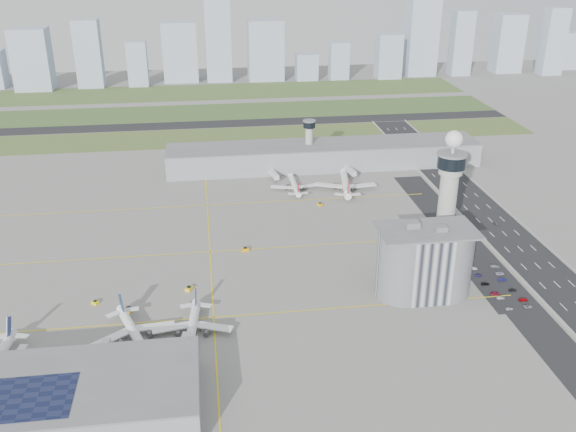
{
  "coord_description": "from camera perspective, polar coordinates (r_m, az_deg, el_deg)",
  "views": [
    {
      "loc": [
        -40.07,
        -257.4,
        146.43
      ],
      "look_at": [
        0.0,
        35.0,
        15.0
      ],
      "focal_mm": 40.0,
      "sensor_mm": 36.0,
      "label": 1
    }
  ],
  "objects": [
    {
      "name": "car_hw_2",
      "position": [
        434.98,
        14.44,
        3.64
      ],
      "size": [
        2.75,
        4.69,
        1.22
      ],
      "primitive_type": "imported",
      "rotation": [
        0.0,
        0.0,
        0.17
      ],
      "color": "navy",
      "rests_on": "ground"
    },
    {
      "name": "skyline_bldg_8",
      "position": [
        697.19,
        -6.24,
        15.23
      ],
      "size": [
        26.33,
        21.06,
        83.39
      ],
      "primitive_type": "cube",
      "color": "#9EADC1",
      "rests_on": "ground"
    },
    {
      "name": "skyline_bldg_7",
      "position": [
        704.16,
        -9.57,
        14.22
      ],
      "size": [
        35.76,
        28.61,
        61.22
      ],
      "primitive_type": "cube",
      "color": "#9EADC1",
      "rests_on": "ground"
    },
    {
      "name": "skyline_bldg_10",
      "position": [
        703.06,
        1.66,
        13.13
      ],
      "size": [
        23.01,
        18.41,
        27.75
      ],
      "primitive_type": "cube",
      "color": "#9EADC1",
      "rests_on": "ground"
    },
    {
      "name": "car_hw_1",
      "position": [
        367.16,
        18.02,
        -0.65
      ],
      "size": [
        1.28,
        3.59,
        1.18
      ],
      "primitive_type": "imported",
      "rotation": [
        0.0,
        0.0,
        -0.01
      ],
      "color": "#262628",
      "rests_on": "ground"
    },
    {
      "name": "jet_bridge_near_0",
      "position": [
        253.99,
        -23.53,
        -12.75
      ],
      "size": [
        5.39,
        14.31,
        5.7
      ],
      "primitive_type": null,
      "rotation": [
        0.0,
        0.0,
        1.4
      ],
      "color": "silver",
      "rests_on": "ground"
    },
    {
      "name": "barrier_left",
      "position": [
        327.76,
        18.69,
        -3.79
      ],
      "size": [
        0.6,
        500.0,
        1.2
      ],
      "primitive_type": "cube",
      "color": "#9E9E99",
      "rests_on": "ground"
    },
    {
      "name": "secondary_tower",
      "position": [
        432.64,
        1.88,
        6.83
      ],
      "size": [
        8.6,
        8.6,
        31.9
      ],
      "color": "#ADAAA5",
      "rests_on": "ground"
    },
    {
      "name": "skyline_bldg_4",
      "position": [
        702.09,
        -21.8,
        12.82
      ],
      "size": [
        35.81,
        28.65,
        60.36
      ],
      "primitive_type": "cube",
      "color": "#9EADC1",
      "rests_on": "ground"
    },
    {
      "name": "admin_building",
      "position": [
        284.76,
        12.04,
        -3.99
      ],
      "size": [
        42.0,
        24.0,
        33.5
      ],
      "color": "#B2B2B7",
      "rests_on": "ground"
    },
    {
      "name": "taxiway_line_v",
      "position": [
        322.56,
        -6.95,
        -3.19
      ],
      "size": [
        0.6,
        260.0,
        0.01
      ],
      "primitive_type": "cube",
      "color": "yellow",
      "rests_on": "ground"
    },
    {
      "name": "skyline_bldg_14",
      "position": [
        749.16,
        15.14,
        14.61
      ],
      "size": [
        21.59,
        17.28,
        68.75
      ],
      "primitive_type": "cube",
      "color": "#9EADC1",
      "rests_on": "ground"
    },
    {
      "name": "near_terminal",
      "position": [
        229.49,
        -18.79,
        -15.12
      ],
      "size": [
        84.0,
        42.0,
        13.0
      ],
      "color": "gray",
      "rests_on": "ground"
    },
    {
      "name": "tug_3",
      "position": [
        321.45,
        -3.83,
        -2.95
      ],
      "size": [
        3.8,
        2.83,
        2.06
      ],
      "primitive_type": null,
      "rotation": [
        0.0,
        0.0,
        1.69
      ],
      "color": "orange",
      "rests_on": "ground"
    },
    {
      "name": "parking_lot",
      "position": [
        305.36,
        18.21,
        -5.97
      ],
      "size": [
        20.0,
        44.0,
        0.1
      ],
      "primitive_type": "cube",
      "color": "black",
      "rests_on": "ground"
    },
    {
      "name": "highway",
      "position": [
        334.26,
        20.84,
        -3.67
      ],
      "size": [
        28.0,
        500.0,
        0.1
      ],
      "primitive_type": "cube",
      "color": "black",
      "rests_on": "ground"
    },
    {
      "name": "car_lot_8",
      "position": [
        303.49,
        19.34,
        -6.22
      ],
      "size": [
        3.47,
        1.46,
        1.17
      ],
      "primitive_type": "imported",
      "rotation": [
        0.0,
        0.0,
        1.59
      ],
      "color": "black",
      "rests_on": "ground"
    },
    {
      "name": "tug_0",
      "position": [
        289.36,
        -16.77,
        -7.35
      ],
      "size": [
        3.56,
        3.36,
        1.7
      ],
      "primitive_type": null,
      "rotation": [
        0.0,
        0.0,
        -2.21
      ],
      "color": "yellow",
      "rests_on": "ground"
    },
    {
      "name": "car_lot_11",
      "position": [
        321.06,
        17.92,
        -4.27
      ],
      "size": [
        4.57,
        2.05,
        1.3
      ],
      "primitive_type": "imported",
      "rotation": [
        0.0,
        0.0,
        1.52
      ],
      "color": "gray",
      "rests_on": "ground"
    },
    {
      "name": "airplane_near_c",
      "position": [
        258.29,
        -8.55,
        -9.4
      ],
      "size": [
        36.19,
        41.36,
        10.74
      ],
      "primitive_type": null,
      "rotation": [
        0.0,
        0.0,
        -1.67
      ],
      "color": "white",
      "rests_on": "ground"
    },
    {
      "name": "airplane_far_a",
      "position": [
        395.99,
        0.58,
        3.07
      ],
      "size": [
        30.09,
        35.38,
        9.9
      ],
      "primitive_type": null,
      "rotation": [
        0.0,
        0.0,
        1.57
      ],
      "color": "white",
      "rests_on": "ground"
    },
    {
      "name": "skyline_bldg_6",
      "position": [
        689.42,
        -13.23,
        13.04
      ],
      "size": [
        20.04,
        16.03,
        45.2
      ],
      "primitive_type": "cube",
      "color": "#9EADC1",
      "rests_on": "ground"
    },
    {
      "name": "jet_bridge_near_2",
      "position": [
        243.64,
        -9.55,
        -12.5
      ],
      "size": [
        5.39,
        14.31,
        5.7
      ],
      "primitive_type": null,
      "rotation": [
        0.0,
        0.0,
        1.4
      ],
      "color": "silver",
      "rests_on": "ground"
    },
    {
      "name": "tug_4",
      "position": [
        400.73,
        0.02,
        2.7
      ],
      "size": [
        2.74,
        3.35,
        1.69
      ],
      "primitive_type": null,
      "rotation": [
        0.0,
        0.0,
        -0.29
      ],
      "color": "#EDAD00",
      "rests_on": "ground"
    },
    {
      "name": "tug_5",
      "position": [
        373.99,
        2.85,
        1.07
      ],
      "size": [
        3.42,
        3.67,
        1.76
      ],
      "primitive_type": null,
      "rotation": [
        0.0,
        0.0,
        0.59
      ],
      "color": "#D79C0D",
      "rests_on": "ground"
    },
    {
      "name": "jet_bridge_near_1",
      "position": [
        247.05,
        -16.69,
        -12.71
      ],
      "size": [
        5.39,
        14.31,
        5.7
      ],
      "primitive_type": null,
      "rotation": [
        0.0,
        0.0,
        1.4
      ],
      "color": "silver",
      "rests_on": "ground"
    },
    {
      "name": "car_lot_7",
      "position": [
        297.58,
        20.2,
        -6.98
      ],
      "size": [
        4.24,
        1.81,
        1.22
      ],
      "primitive_type": "imported",
      "rotation": [
        0.0,
        0.0,
        1.6
      ],
      "color": "#A1060C",
      "rests_on": "ground"
    },
    {
      "name": "skyline_bldg_5",
      "position": [
        695.2,
        -17.3,
        13.61
      ],
      "size": [
        25.49,
        20.39,
        66.89
      ],
      "primitive_type": "cube",
      "color": "#9EADC1",
      "rests_on": "ground"
    },
    {
      "name": "runway",
      "position": [
        540.01,
        -5.44,
        8.17
      ],
      "size": [
        480.0,
        22.0,
        0.1
      ],
      "primitive_type": "cube",
      "color": "black",
      "rests_on": "ground"
    },
    {
      "name": "taxiway_line_h_2",
      "position": [
        377.0,
        -7.18,
        0.95
      ],
      "size": [
        260.0,
        0.6,
        0.01
      ],
      "primitive_type": "cube",
      "color": "yellow",
      "rests_on": "ground"
    },
    {
      "name": "car_lot_5",
      "position": [
        316.15,
        16.13,
        -4.5
      ],
      "size": [
        3.82,
        1.47,
        1.24
      ],
      "primitive_type": "imported",
      "rotation": [
        0.0,
        0.0,
        1.61
      ],
      "color": "silver",
      "rests_on": "ground"
    },
    {
      "name": "control_tower",
      "position": [
        308.88,
        14.06,
        2.12
      ],
      "size": [
        14.0,
        14.0,
        64.5
      ],
      "color": "#ADAAA5",
      "rests_on": "ground"
    },
    {
      "name": "skyline_bldg_17",
      "position": [
        827.65,
        23.65,
        13.32
      ],
      "size": [
        22.64,
        18.11,
        41.06
      ],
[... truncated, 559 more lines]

